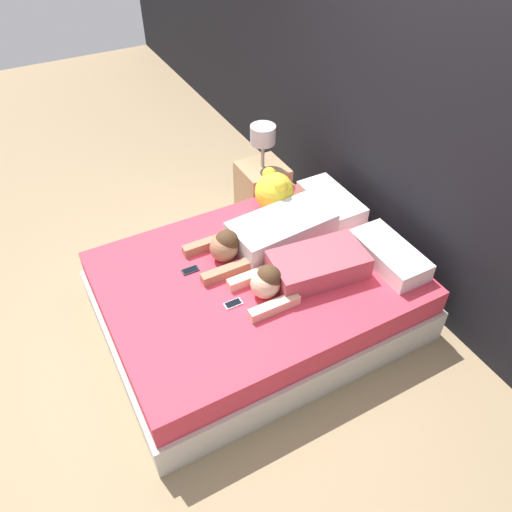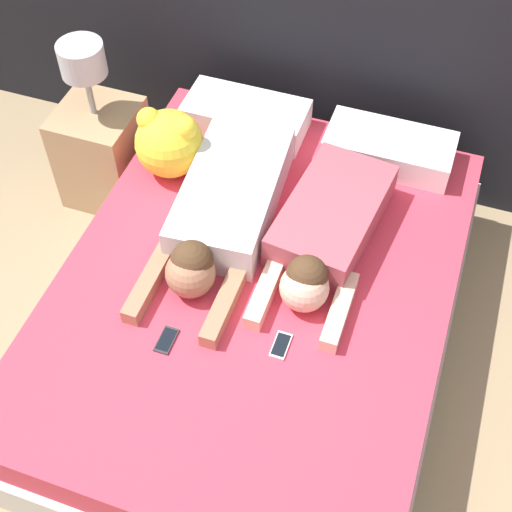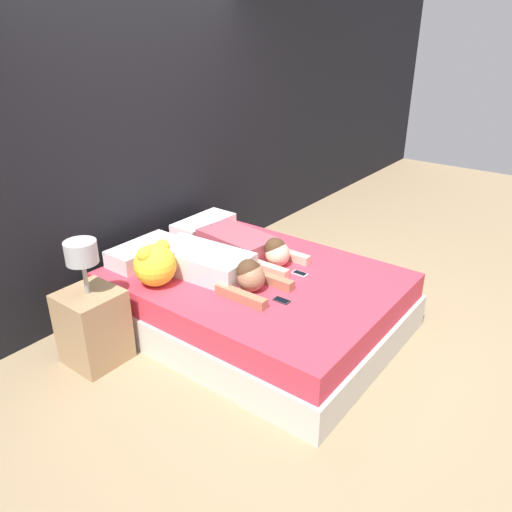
% 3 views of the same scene
% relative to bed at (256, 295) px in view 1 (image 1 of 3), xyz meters
% --- Properties ---
extents(ground_plane, '(12.00, 12.00, 0.00)m').
position_rel_bed_xyz_m(ground_plane, '(0.00, 0.00, -0.23)').
color(ground_plane, '#9E8460').
extents(wall_back, '(12.00, 0.06, 2.60)m').
position_rel_bed_xyz_m(wall_back, '(0.00, 1.23, 1.07)').
color(wall_back, black).
rests_on(wall_back, ground_plane).
extents(bed, '(1.65, 2.16, 0.47)m').
position_rel_bed_xyz_m(bed, '(0.00, 0.00, 0.00)').
color(bed, beige).
rests_on(bed, ground_plane).
extents(pillow_head_left, '(0.60, 0.29, 0.14)m').
position_rel_bed_xyz_m(pillow_head_left, '(-0.36, 0.88, 0.31)').
color(pillow_head_left, white).
rests_on(pillow_head_left, bed).
extents(pillow_head_right, '(0.60, 0.29, 0.14)m').
position_rel_bed_xyz_m(pillow_head_right, '(0.36, 0.88, 0.31)').
color(pillow_head_right, white).
rests_on(pillow_head_right, bed).
extents(person_left, '(0.44, 1.12, 0.24)m').
position_rel_bed_xyz_m(person_left, '(-0.23, 0.23, 0.33)').
color(person_left, silver).
rests_on(person_left, bed).
extents(person_right, '(0.44, 0.96, 0.23)m').
position_rel_bed_xyz_m(person_right, '(0.22, 0.25, 0.33)').
color(person_right, '#B24C59').
rests_on(person_right, bed).
extents(cell_phone_left, '(0.06, 0.12, 0.01)m').
position_rel_bed_xyz_m(cell_phone_left, '(-0.23, -0.40, 0.24)').
color(cell_phone_left, '#2D2D33').
rests_on(cell_phone_left, bed).
extents(cell_phone_right, '(0.06, 0.12, 0.01)m').
position_rel_bed_xyz_m(cell_phone_right, '(0.20, -0.28, 0.24)').
color(cell_phone_right, silver).
rests_on(cell_phone_right, bed).
extents(plush_toy, '(0.32, 0.32, 0.33)m').
position_rel_bed_xyz_m(plush_toy, '(-0.59, 0.48, 0.41)').
color(plush_toy, yellow).
rests_on(plush_toy, bed).
extents(nightstand, '(0.39, 0.39, 0.94)m').
position_rel_bed_xyz_m(nightstand, '(-1.07, 0.64, 0.09)').
color(nightstand, tan).
rests_on(nightstand, ground_plane).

